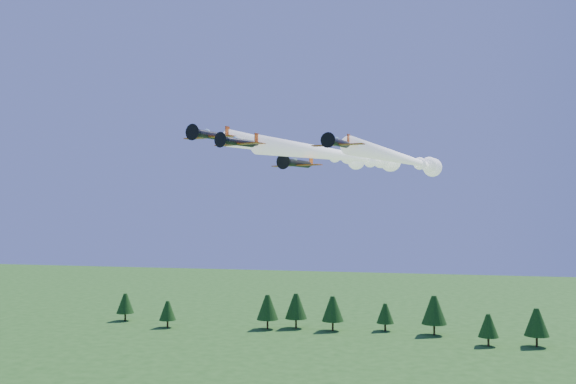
% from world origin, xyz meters
% --- Properties ---
extents(plane_lead, '(21.51, 43.83, 3.70)m').
position_xyz_m(plane_lead, '(7.50, 17.08, 46.13)').
color(plane_lead, black).
rests_on(plane_lead, ground).
extents(plane_left, '(20.33, 55.04, 3.70)m').
position_xyz_m(plane_left, '(-1.04, 31.54, 48.19)').
color(plane_left, black).
rests_on(plane_left, ground).
extents(plane_right, '(16.74, 55.10, 3.70)m').
position_xyz_m(plane_right, '(16.14, 27.11, 46.16)').
color(plane_right, black).
rests_on(plane_right, ground).
extents(plane_slot, '(7.79, 8.68, 2.74)m').
position_xyz_m(plane_slot, '(1.65, 6.70, 44.37)').
color(plane_slot, black).
rests_on(plane_slot, ground).
extents(treeline, '(177.50, 21.04, 11.73)m').
position_xyz_m(treeline, '(2.96, 111.72, 6.59)').
color(treeline, '#382314').
rests_on(treeline, ground).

